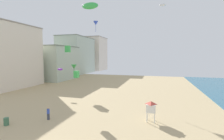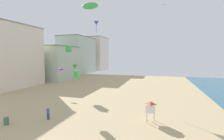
{
  "view_description": "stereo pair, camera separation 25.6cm",
  "coord_description": "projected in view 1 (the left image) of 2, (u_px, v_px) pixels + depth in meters",
  "views": [
    {
      "loc": [
        9.53,
        -9.02,
        8.01
      ],
      "look_at": [
        2.47,
        15.68,
        5.9
      ],
      "focal_mm": 26.22,
      "sensor_mm": 36.0,
      "label": 1
    },
    {
      "loc": [
        9.78,
        -8.95,
        8.01
      ],
      "look_at": [
        2.47,
        15.68,
        5.9
      ],
      "focal_mm": 26.22,
      "sensor_mm": 36.0,
      "label": 2
    }
  ],
  "objects": [
    {
      "name": "boardwalk_hotel_near",
      "position": [
        4.0,
        56.0,
        41.59
      ],
      "size": [
        11.08,
        16.61,
        16.22
      ],
      "color": "silver",
      "rests_on": "ground"
    },
    {
      "name": "lifeguard_stand",
      "position": [
        151.0,
        107.0,
        20.09
      ],
      "size": [
        1.1,
        1.1,
        2.55
      ],
      "rotation": [
        0.0,
        0.0,
        0.12
      ],
      "color": "white",
      "rests_on": "ground"
    },
    {
      "name": "boardwalk_hotel_distant",
      "position": [
        92.0,
        54.0,
        97.3
      ],
      "size": [
        14.19,
        15.24,
        19.27
      ],
      "color": "silver",
      "rests_on": "ground"
    },
    {
      "name": "kite_green_box_2",
      "position": [
        76.0,
        74.0,
        24.44
      ],
      "size": [
        0.65,
        0.65,
        1.02
      ],
      "color": "green"
    },
    {
      "name": "kite_blue_delta",
      "position": [
        96.0,
        23.0,
        40.67
      ],
      "size": [
        1.18,
        1.18,
        2.68
      ],
      "color": "blue"
    },
    {
      "name": "kite_green_box",
      "position": [
        68.0,
        49.0,
        39.84
      ],
      "size": [
        1.02,
        1.02,
        1.6
      ],
      "color": "green"
    },
    {
      "name": "kite_flyer",
      "position": [
        48.0,
        113.0,
        20.71
      ],
      "size": [
        0.34,
        0.34,
        1.64
      ],
      "rotation": [
        0.0,
        0.0,
        4.53
      ],
      "color": "#383D4C",
      "rests_on": "ground"
    },
    {
      "name": "kite_purple_parafoil",
      "position": [
        60.0,
        69.0,
        35.75
      ],
      "size": [
        1.28,
        0.36,
        0.5
      ],
      "color": "purple"
    },
    {
      "name": "kite_white_parafoil",
      "position": [
        163.0,
        5.0,
        42.73
      ],
      "size": [
        1.75,
        0.49,
        0.68
      ],
      "color": "white"
    },
    {
      "name": "kite_green_delta",
      "position": [
        74.0,
        67.0,
        45.99
      ],
      "size": [
        1.54,
        1.54,
        3.49
      ],
      "color": "green"
    },
    {
      "name": "boardwalk_hotel_mid",
      "position": [
        48.0,
        63.0,
        58.51
      ],
      "size": [
        17.31,
        14.71,
        11.65
      ],
      "color": "#B7C6B2",
      "rests_on": "ground"
    },
    {
      "name": "beach_trash_bin",
      "position": [
        6.0,
        122.0,
        19.05
      ],
      "size": [
        0.56,
        0.56,
        0.9
      ],
      "primitive_type": "cylinder",
      "color": "#3D6B4C",
      "rests_on": "ground"
    },
    {
      "name": "boardwalk_hotel_far",
      "position": [
        77.0,
        55.0,
        78.47
      ],
      "size": [
        11.02,
        20.11,
        17.22
      ],
      "color": "#B7C6B2",
      "rests_on": "ground"
    },
    {
      "name": "kite_green_parafoil",
      "position": [
        90.0,
        6.0,
        25.09
      ],
      "size": [
        2.62,
        0.73,
        1.02
      ],
      "color": "green"
    }
  ]
}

